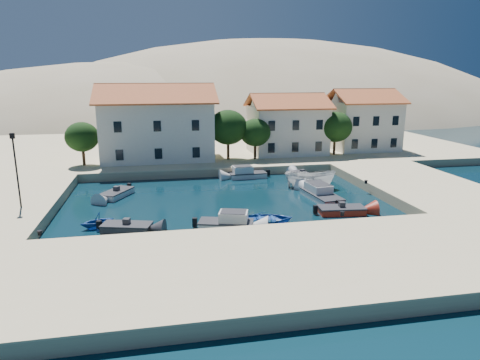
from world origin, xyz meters
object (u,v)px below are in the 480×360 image
object	(u,v)px
building_left	(157,121)
lamppost	(16,163)
cabin_cruiser_south	(226,223)
boat_east	(310,187)
cabin_cruiser_east	(322,195)
building_mid	(287,123)
building_right	(363,119)
rowboat_south	(265,223)

from	to	relation	value
building_left	lamppost	size ratio (longest dim) A/B	2.36
lamppost	cabin_cruiser_south	size ratio (longest dim) A/B	1.36
lamppost	boat_east	world-z (taller)	lamppost
cabin_cruiser_south	cabin_cruiser_east	size ratio (longest dim) A/B	0.82
building_mid	boat_east	xyz separation A→B (m)	(-2.18, -15.87, -5.22)
lamppost	building_left	bearing A→B (deg)	60.10
building_mid	cabin_cruiser_east	bearing A→B (deg)	-97.30
building_mid	cabin_cruiser_south	world-z (taller)	building_mid
building_right	rowboat_south	bearing A→B (deg)	-128.77
cabin_cruiser_east	building_right	bearing A→B (deg)	-40.38
rowboat_south	cabin_cruiser_south	bearing A→B (deg)	104.08
rowboat_south	cabin_cruiser_east	distance (m)	9.12
lamppost	cabin_cruiser_east	xyz separation A→B (m)	(26.89, 0.60, -4.28)
building_left	cabin_cruiser_south	world-z (taller)	building_left
building_left	boat_east	distance (m)	22.51
cabin_cruiser_east	lamppost	bearing A→B (deg)	85.23
building_left	building_mid	world-z (taller)	building_left
boat_east	rowboat_south	bearing A→B (deg)	161.09
building_right	rowboat_south	size ratio (longest dim) A/B	2.04
building_mid	building_right	xyz separation A→B (m)	(12.00, 1.00, 0.25)
cabin_cruiser_east	boat_east	distance (m)	4.58
cabin_cruiser_east	boat_east	bearing A→B (deg)	-11.54
building_left	lamppost	bearing A→B (deg)	-119.90
cabin_cruiser_south	building_left	bearing A→B (deg)	117.33
building_mid	rowboat_south	distance (m)	28.31
cabin_cruiser_east	boat_east	size ratio (longest dim) A/B	1.05
lamppost	cabin_cruiser_south	distance (m)	17.94
building_left	building_right	world-z (taller)	building_left
building_mid	rowboat_south	world-z (taller)	building_mid
boat_east	cabin_cruiser_south	bearing A→B (deg)	152.55
building_left	rowboat_south	size ratio (longest dim) A/B	3.18
boat_east	building_left	bearing A→B (deg)	64.43
building_right	rowboat_south	distance (m)	35.14
cabin_cruiser_south	lamppost	bearing A→B (deg)	177.35
cabin_cruiser_south	cabin_cruiser_east	xyz separation A→B (m)	(10.41, 6.28, 0.00)
cabin_cruiser_south	rowboat_south	size ratio (longest dim) A/B	0.99
building_mid	boat_east	size ratio (longest dim) A/B	1.96
building_left	boat_east	world-z (taller)	building_left
building_right	rowboat_south	xyz separation A→B (m)	(-21.74, -27.07, -5.47)
lamppost	cabin_cruiser_south	world-z (taller)	lamppost
building_mid	building_right	world-z (taller)	building_right
cabin_cruiser_south	rowboat_south	bearing A→B (deg)	26.92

